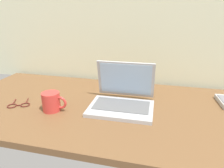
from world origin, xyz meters
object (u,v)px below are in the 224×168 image
at_px(coffee_mug, 52,101).
at_px(eyeglasses, 19,105).
at_px(laptop, 123,98).
at_px(remote_control_near, 224,102).

relative_size(coffee_mug, eyeglasses, 0.93).
relative_size(laptop, remote_control_near, 1.92).
bearing_deg(remote_control_near, coffee_mug, -161.53).
bearing_deg(coffee_mug, remote_control_near, 18.47).
xyz_separation_m(laptop, coffee_mug, (-0.32, -0.13, 0.00)).
distance_m(coffee_mug, eyeglasses, 0.20).
bearing_deg(eyeglasses, coffee_mug, -1.33).
distance_m(laptop, remote_control_near, 0.53).
bearing_deg(eyeglasses, remote_control_near, 14.91).
distance_m(remote_control_near, eyeglasses, 1.06).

